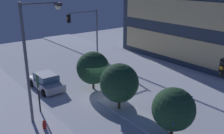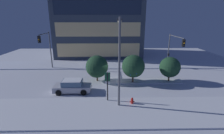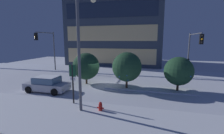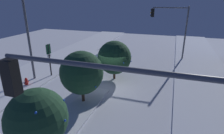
# 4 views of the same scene
# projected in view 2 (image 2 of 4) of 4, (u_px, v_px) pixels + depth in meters

# --- Properties ---
(ground) EXTENTS (52.00, 52.00, 0.00)m
(ground) POSITION_uv_depth(u_px,v_px,m) (111.00, 81.00, 22.60)
(ground) COLOR silver
(curb_strip_near) EXTENTS (52.00, 5.20, 0.14)m
(curb_strip_near) POSITION_uv_depth(u_px,v_px,m) (112.00, 112.00, 14.93)
(curb_strip_near) COLOR silver
(curb_strip_near) RESTS_ON ground
(curb_strip_far) EXTENTS (52.00, 5.20, 0.14)m
(curb_strip_far) POSITION_uv_depth(u_px,v_px,m) (110.00, 65.00, 30.24)
(curb_strip_far) COLOR silver
(curb_strip_far) RESTS_ON ground
(median_strip) EXTENTS (9.00, 1.80, 0.14)m
(median_strip) POSITION_uv_depth(u_px,v_px,m) (149.00, 81.00, 22.19)
(median_strip) COLOR silver
(median_strip) RESTS_ON ground
(car_near) EXTENTS (4.35, 2.09, 1.49)m
(car_near) POSITION_uv_depth(u_px,v_px,m) (73.00, 86.00, 18.95)
(car_near) COLOR #B7B7C1
(car_near) RESTS_ON ground
(traffic_light_corner_far_left) EXTENTS (0.32, 4.36, 6.30)m
(traffic_light_corner_far_left) POSITION_uv_depth(u_px,v_px,m) (46.00, 45.00, 25.48)
(traffic_light_corner_far_left) COLOR #565960
(traffic_light_corner_far_left) RESTS_ON ground
(traffic_light_corner_far_right) EXTENTS (0.32, 5.67, 5.90)m
(traffic_light_corner_far_right) POSITION_uv_depth(u_px,v_px,m) (174.00, 46.00, 25.41)
(traffic_light_corner_far_right) COLOR #565960
(traffic_light_corner_far_right) RESTS_ON ground
(street_lamp_arched) EXTENTS (0.56, 2.82, 8.47)m
(street_lamp_arched) POSITION_uv_depth(u_px,v_px,m) (119.00, 51.00, 15.10)
(street_lamp_arched) COLOR #565960
(street_lamp_arched) RESTS_ON ground
(fire_hydrant) EXTENTS (0.48, 0.26, 0.76)m
(fire_hydrant) POSITION_uv_depth(u_px,v_px,m) (132.00, 101.00, 16.18)
(fire_hydrant) COLOR red
(fire_hydrant) RESTS_ON ground
(parking_info_sign) EXTENTS (0.55, 0.12, 3.18)m
(parking_info_sign) POSITION_uv_depth(u_px,v_px,m) (107.00, 83.00, 16.36)
(parking_info_sign) COLOR black
(parking_info_sign) RESTS_ON ground
(decorated_tree_median) EXTENTS (3.12, 3.07, 3.59)m
(decorated_tree_median) POSITION_uv_depth(u_px,v_px,m) (97.00, 67.00, 21.99)
(decorated_tree_median) COLOR #473323
(decorated_tree_median) RESTS_ON ground
(decorated_tree_left_of_median) EXTENTS (3.00, 3.00, 3.83)m
(decorated_tree_left_of_median) POSITION_uv_depth(u_px,v_px,m) (133.00, 66.00, 21.23)
(decorated_tree_left_of_median) COLOR #473323
(decorated_tree_left_of_median) RESTS_ON ground
(decorated_tree_right_of_median) EXTENTS (2.82, 2.81, 3.45)m
(decorated_tree_right_of_median) POSITION_uv_depth(u_px,v_px,m) (170.00, 67.00, 21.71)
(decorated_tree_right_of_median) COLOR #473323
(decorated_tree_right_of_median) RESTS_ON ground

